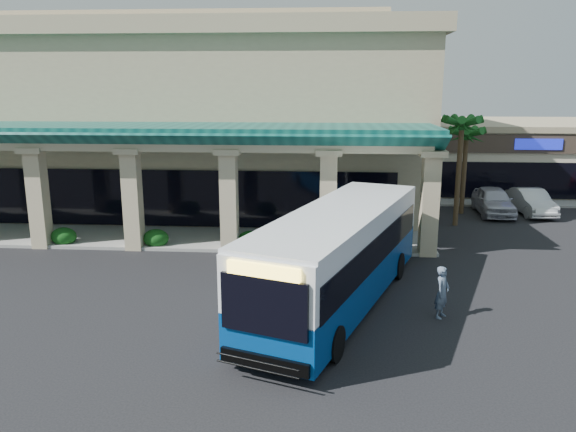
# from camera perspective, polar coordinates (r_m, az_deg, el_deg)

# --- Properties ---
(ground) EXTENTS (110.00, 110.00, 0.00)m
(ground) POSITION_cam_1_polar(r_m,az_deg,el_deg) (20.99, -0.19, -7.80)
(ground) COLOR black
(main_building) EXTENTS (30.80, 14.80, 11.35)m
(main_building) POSITION_cam_1_polar(r_m,az_deg,el_deg) (36.84, -10.94, 10.05)
(main_building) COLOR tan
(main_building) RESTS_ON ground
(arcade) EXTENTS (30.00, 6.20, 5.70)m
(arcade) POSITION_cam_1_polar(r_m,az_deg,el_deg) (28.39, -15.45, 3.23)
(arcade) COLOR #0C4943
(arcade) RESTS_ON ground
(strip_mall) EXTENTS (22.50, 12.50, 4.90)m
(strip_mall) POSITION_cam_1_polar(r_m,az_deg,el_deg) (46.85, 24.90, 5.72)
(strip_mall) COLOR beige
(strip_mall) RESTS_ON ground
(palm_0) EXTENTS (2.40, 2.40, 6.60)m
(palm_0) POSITION_cam_1_polar(r_m,az_deg,el_deg) (31.62, 16.99, 4.92)
(palm_0) COLOR #15521A
(palm_0) RESTS_ON ground
(palm_1) EXTENTS (2.40, 2.40, 5.80)m
(palm_1) POSITION_cam_1_polar(r_m,az_deg,el_deg) (34.80, 17.50, 4.93)
(palm_1) COLOR #15521A
(palm_1) RESTS_ON ground
(broadleaf_tree) EXTENTS (2.60, 2.60, 4.81)m
(broadleaf_tree) POSITION_cam_1_polar(r_m,az_deg,el_deg) (39.35, 12.97, 5.35)
(broadleaf_tree) COLOR #0E3E0F
(broadleaf_tree) RESTS_ON ground
(transit_bus) EXTENTS (6.79, 12.38, 3.39)m
(transit_bus) POSITION_cam_1_polar(r_m,az_deg,el_deg) (19.44, 5.20, -4.29)
(transit_bus) COLOR navy
(transit_bus) RESTS_ON ground
(pedestrian) EXTENTS (0.70, 0.76, 1.75)m
(pedestrian) POSITION_cam_1_polar(r_m,az_deg,el_deg) (19.26, 15.40, -7.47)
(pedestrian) COLOR slate
(pedestrian) RESTS_ON ground
(car_silver) EXTENTS (2.13, 4.84, 1.62)m
(car_silver) POSITION_cam_1_polar(r_m,az_deg,el_deg) (35.51, 20.14, 1.46)
(car_silver) COLOR silver
(car_silver) RESTS_ON ground
(car_white) EXTENTS (1.82, 4.58, 1.48)m
(car_white) POSITION_cam_1_polar(r_m,az_deg,el_deg) (36.43, 23.46, 1.34)
(car_white) COLOR silver
(car_white) RESTS_ON ground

